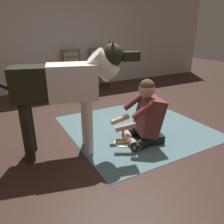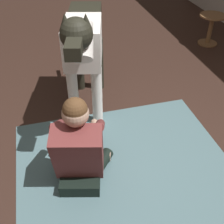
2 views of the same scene
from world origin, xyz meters
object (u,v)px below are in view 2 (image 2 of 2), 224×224
(round_side_table, at_px, (211,27))
(hot_dog_on_plate, at_px, (84,150))
(person_sitting_on_floor, at_px, (79,149))
(large_dog, at_px, (84,43))

(round_side_table, bearing_deg, hot_dog_on_plate, -51.98)
(person_sitting_on_floor, bearing_deg, round_side_table, 131.19)
(person_sitting_on_floor, distance_m, large_dog, 1.11)
(large_dog, distance_m, hot_dog_on_plate, 1.07)
(hot_dog_on_plate, bearing_deg, round_side_table, 128.02)
(person_sitting_on_floor, bearing_deg, large_dog, 165.49)
(hot_dog_on_plate, bearing_deg, person_sitting_on_floor, -14.51)
(large_dog, xyz_separation_m, round_side_table, (-1.27, 2.30, -0.55))
(person_sitting_on_floor, xyz_separation_m, hot_dog_on_plate, (-0.30, 0.08, -0.33))
(large_dog, relative_size, round_side_table, 3.29)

